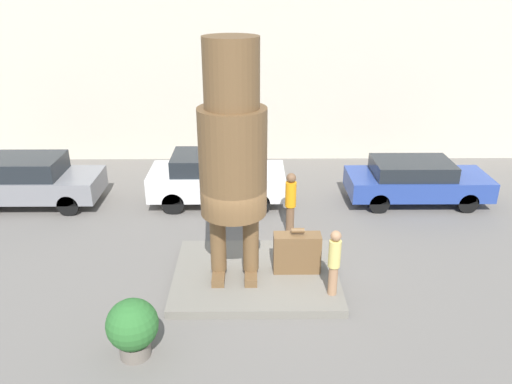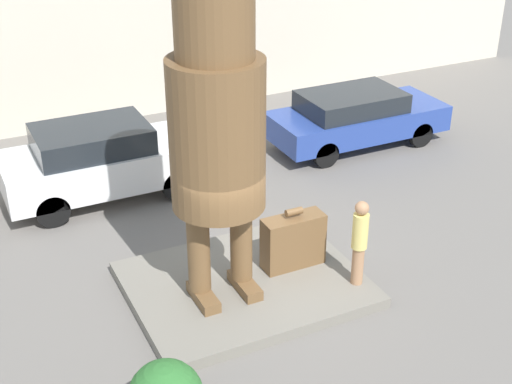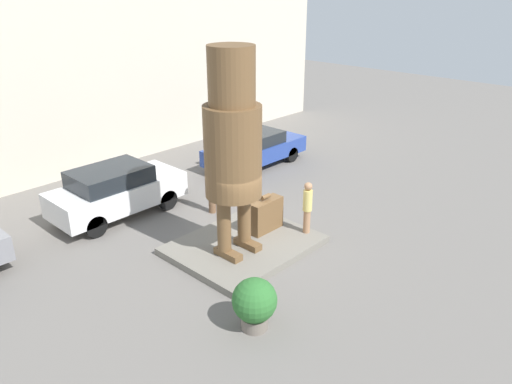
% 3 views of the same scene
% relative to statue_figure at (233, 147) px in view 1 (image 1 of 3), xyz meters
% --- Properties ---
extents(ground_plane, '(60.00, 60.00, 0.00)m').
position_rel_statue_figure_xyz_m(ground_plane, '(0.51, 0.14, -3.45)').
color(ground_plane, slate).
extents(pedestal, '(3.99, 3.17, 0.20)m').
position_rel_statue_figure_xyz_m(pedestal, '(0.51, 0.14, -3.35)').
color(pedestal, slate).
rests_on(pedestal, ground_plane).
extents(building_backdrop, '(28.00, 0.60, 6.95)m').
position_rel_statue_figure_xyz_m(building_backdrop, '(0.51, 9.31, 0.02)').
color(building_backdrop, beige).
rests_on(building_backdrop, ground_plane).
extents(statue_figure, '(1.50, 1.50, 5.56)m').
position_rel_statue_figure_xyz_m(statue_figure, '(0.00, 0.00, 0.00)').
color(statue_figure, brown).
rests_on(statue_figure, pedestal).
extents(giant_suitcase, '(1.14, 0.42, 1.16)m').
position_rel_statue_figure_xyz_m(giant_suitcase, '(1.50, 0.20, -2.75)').
color(giant_suitcase, brown).
rests_on(giant_suitcase, pedestal).
extents(tourist, '(0.27, 0.27, 1.60)m').
position_rel_statue_figure_xyz_m(tourist, '(2.23, -0.79, -2.37)').
color(tourist, '#A87A56').
rests_on(tourist, pedestal).
extents(parked_car_grey, '(4.19, 1.81, 1.61)m').
position_rel_statue_figure_xyz_m(parked_car_grey, '(-6.64, 4.60, -2.60)').
color(parked_car_grey, gray).
rests_on(parked_car_grey, ground_plane).
extents(parked_car_white, '(4.32, 1.84, 1.68)m').
position_rel_statue_figure_xyz_m(parked_car_white, '(-0.76, 4.69, -2.56)').
color(parked_car_white, silver).
rests_on(parked_car_white, ground_plane).
extents(parked_car_blue, '(4.51, 1.80, 1.43)m').
position_rel_statue_figure_xyz_m(parked_car_blue, '(5.74, 4.68, -2.68)').
color(parked_car_blue, '#284293').
rests_on(parked_car_blue, ground_plane).
extents(planter_pot, '(1.01, 1.01, 1.23)m').
position_rel_statue_figure_xyz_m(planter_pot, '(-1.88, -2.54, -2.78)').
color(planter_pot, '#70665B').
rests_on(planter_pot, ground_plane).
extents(worker_hivis, '(0.31, 0.31, 1.83)m').
position_rel_statue_figure_xyz_m(worker_hivis, '(1.51, 2.61, -2.45)').
color(worker_hivis, brown).
rests_on(worker_hivis, ground_plane).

